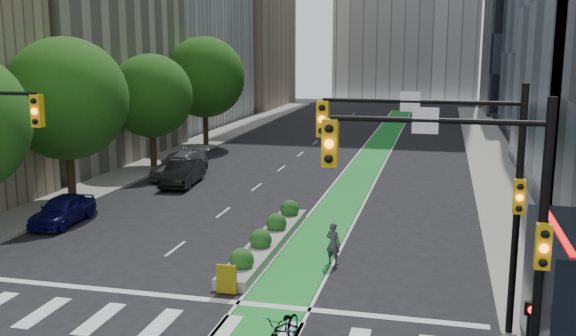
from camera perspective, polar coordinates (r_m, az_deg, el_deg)
The scene contains 18 objects.
ground at distance 21.20m, azimuth -10.23°, elevation -12.50°, with size 160.00×160.00×0.00m, color black.
sidewalk_left at distance 47.84m, azimuth -11.16°, elevation 0.77°, with size 3.60×90.00×0.15m, color gray.
sidewalk_right at distance 43.68m, azimuth 18.25°, elevation -0.54°, with size 3.60×90.00×0.15m, color gray.
bike_lane_paint at distance 48.72m, azimuth 7.43°, elevation 0.99°, with size 2.20×70.00×0.01m, color #198A2A.
building_tan_far at distance 88.42m, azimuth -5.07°, elevation 13.93°, with size 14.00×16.00×26.00m, color tan.
tree_mid at distance 35.43m, azimuth -19.12°, elevation 5.82°, with size 6.40×6.40×8.78m.
tree_midfar at distance 44.20m, azimuth -12.07°, elevation 6.28°, with size 5.60×5.60×7.76m.
tree_far at distance 53.32m, azimuth -7.44°, elevation 8.00°, with size 6.60×6.60×9.00m.
signal_right at distance 18.55m, azimuth 15.21°, elevation -0.54°, with size 5.82×0.51×7.20m.
signal_far_right at distance 14.19m, azimuth 16.85°, elevation -4.34°, with size 4.82×0.51×7.20m.
median_planter at distance 26.92m, azimuth -1.83°, elevation -6.34°, with size 1.20×10.26×1.10m.
ped_signal_post at distance 16.75m, azimuth 20.61°, elevation -13.74°, with size 0.32×0.43×2.46m.
bicycle at distance 18.40m, azimuth -0.42°, elevation -14.19°, with size 0.74×2.13×1.12m, color gray.
cyclist at distance 24.89m, azimuth 4.04°, elevation -6.71°, with size 0.61×0.40×1.67m, color #3F3843.
parked_car_left_near at distance 32.11m, azimuth -19.39°, elevation -3.51°, with size 1.65×4.09×1.40m, color #0D0D52.
parked_car_left_mid at distance 39.12m, azimuth -9.34°, elevation -0.38°, with size 1.64×4.70×1.55m, color black.
parked_car_left_far at distance 41.55m, azimuth -9.58°, elevation 0.27°, with size 2.16×5.32×1.54m, color #595B5E.
pedestrian_near at distance 22.32m, azimuth 22.46°, elevation -9.23°, with size 0.82×0.64×1.68m, color gray.
Camera 1 is at (8.07, -17.72, 8.39)m, focal length 40.00 mm.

